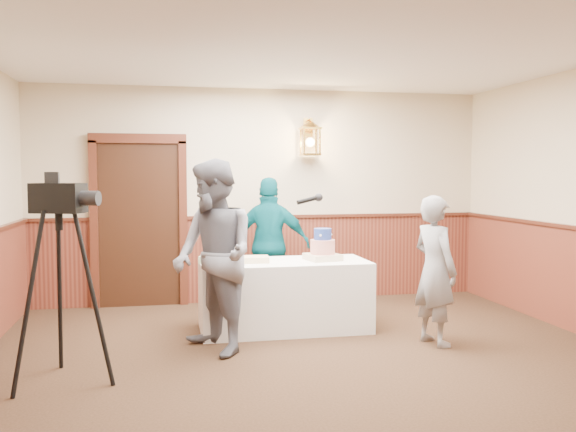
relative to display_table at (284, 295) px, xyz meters
name	(u,v)px	position (x,y,z in m)	size (l,w,h in m)	color
ground	(335,390)	(0.03, -1.90, -0.38)	(7.00, 7.00, 0.00)	black
room_shell	(315,194)	(-0.03, -1.45, 1.15)	(6.02, 7.02, 2.81)	beige
display_table	(284,295)	(0.00, 0.00, 0.00)	(1.80, 0.80, 0.75)	white
tiered_cake	(323,248)	(0.42, -0.01, 0.51)	(0.40, 0.40, 0.35)	beige
sheet_cake_yellow	(254,259)	(-0.33, -0.02, 0.41)	(0.31, 0.23, 0.06)	#E9C68B
sheet_cake_green	(217,259)	(-0.72, 0.05, 0.41)	(0.33, 0.27, 0.08)	#A8CC90
interviewer	(214,257)	(-0.81, -0.72, 0.54)	(1.62, 1.09, 1.83)	slate
baker	(435,270)	(1.35, -0.85, 0.36)	(0.54, 0.35, 1.48)	gray
assistant_p	(270,245)	(0.00, 0.88, 0.45)	(0.96, 0.40, 1.65)	#08515B
tv_camera_rig	(61,294)	(-2.08, -1.31, 0.35)	(0.63, 0.59, 1.62)	black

